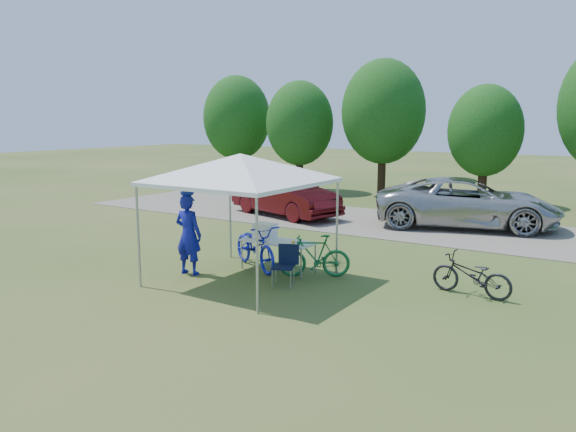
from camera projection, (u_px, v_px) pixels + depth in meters
name	position (u px, v px, depth m)	size (l,w,h in m)	color
ground	(242.00, 280.00, 12.10)	(100.00, 100.00, 0.00)	#2D5119
gravel_strip	(388.00, 223.00, 18.72)	(24.00, 5.00, 0.02)	gray
canopy	(240.00, 157.00, 11.65)	(4.53, 4.53, 3.00)	#A5A5AA
treeline	(441.00, 117.00, 23.29)	(24.89, 4.28, 6.30)	#382314
folding_table	(278.00, 243.00, 12.77)	(1.71, 0.71, 0.70)	white
folding_chair	(286.00, 261.00, 11.70)	(0.57, 0.60, 0.85)	black
cooler	(265.00, 231.00, 12.92)	(0.51, 0.35, 0.37)	white
ice_cream_cup	(293.00, 242.00, 12.48)	(0.08, 0.08, 0.06)	yellow
cyclist	(188.00, 235.00, 12.47)	(0.66, 0.43, 1.80)	#121697
bike_blue	(255.00, 246.00, 13.02)	(0.70, 2.01, 1.05)	#161EC7
bike_green	(314.00, 256.00, 12.30)	(0.45, 1.58, 0.95)	#176734
bike_dark	(471.00, 275.00, 10.98)	(0.55, 1.59, 0.83)	black
minivan	(467.00, 203.00, 17.90)	(2.61, 5.66, 1.57)	#B2B1AD
sedan	(285.00, 195.00, 20.03)	(1.57, 4.49, 1.48)	#4B0C0F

